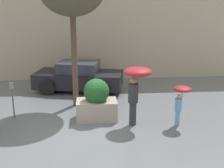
% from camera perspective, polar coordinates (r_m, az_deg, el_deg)
% --- Properties ---
extents(ground_plane, '(40.00, 40.00, 0.00)m').
position_cam_1_polar(ground_plane, '(9.01, -6.16, -9.39)').
color(ground_plane, slate).
extents(building_facade, '(18.00, 0.30, 6.00)m').
position_cam_1_polar(building_facade, '(14.68, -5.89, 12.55)').
color(building_facade, '#B7A88E').
rests_on(building_facade, ground).
extents(planter_box, '(1.37, 0.87, 1.44)m').
position_cam_1_polar(planter_box, '(9.58, -3.14, -3.55)').
color(planter_box, '#9E9384').
rests_on(planter_box, ground).
extents(person_adult, '(0.90, 0.90, 1.93)m').
position_cam_1_polar(person_adult, '(8.93, 4.99, 0.58)').
color(person_adult, '#2D2D33').
rests_on(person_adult, ground).
extents(person_child, '(0.57, 0.57, 1.34)m').
position_cam_1_polar(person_child, '(9.22, 13.82, -2.45)').
color(person_child, '#669ED1').
rests_on(person_child, ground).
extents(parked_car_near, '(4.17, 2.49, 1.35)m').
position_cam_1_polar(parked_car_near, '(12.91, -6.76, 1.42)').
color(parked_car_near, black).
rests_on(parked_car_near, ground).
extents(parking_meter, '(0.14, 0.14, 1.30)m').
position_cam_1_polar(parking_meter, '(10.13, -19.63, -1.73)').
color(parking_meter, '#595B60').
rests_on(parking_meter, ground).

